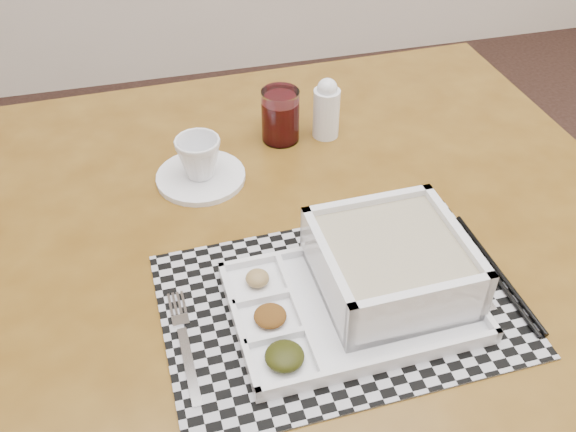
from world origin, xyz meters
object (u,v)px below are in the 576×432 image
object	(u,v)px
cup	(199,157)
juice_glass	(280,117)
creamer_bottle	(326,109)
serving_tray	(379,275)
dining_table	(308,288)

from	to	relation	value
cup	juice_glass	xyz separation A→B (m)	(0.16, 0.09, 0.00)
cup	creamer_bottle	size ratio (longest dim) A/B	0.66
serving_tray	juice_glass	distance (m)	0.41
creamer_bottle	cup	bearing A→B (deg)	-162.39
dining_table	juice_glass	world-z (taller)	juice_glass
dining_table	creamer_bottle	bearing A→B (deg)	68.45
creamer_bottle	dining_table	bearing A→B (deg)	-111.55
creamer_bottle	serving_tray	bearing A→B (deg)	-96.85
juice_glass	creamer_bottle	world-z (taller)	creamer_bottle
dining_table	juice_glass	size ratio (longest dim) A/B	11.65
juice_glass	dining_table	bearing A→B (deg)	-95.76
serving_tray	juice_glass	xyz separation A→B (m)	(-0.04, 0.41, 0.01)
dining_table	creamer_bottle	distance (m)	0.34
juice_glass	creamer_bottle	xyz separation A→B (m)	(0.08, -0.01, 0.01)
cup	juice_glass	bearing A→B (deg)	36.15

